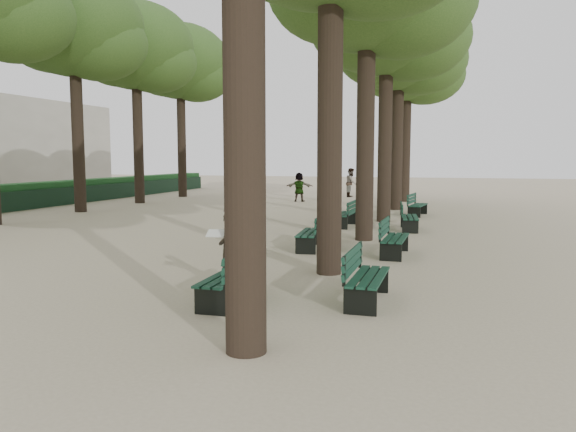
# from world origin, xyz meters

# --- Properties ---
(ground) EXTENTS (120.00, 120.00, 0.00)m
(ground) POSITION_xyz_m (0.00, 0.00, 0.00)
(ground) COLOR #C0B091
(ground) RESTS_ON ground
(tree_central_3) EXTENTS (6.00, 6.00, 9.95)m
(tree_central_3) POSITION_xyz_m (1.50, 13.00, 7.65)
(tree_central_3) COLOR #33261C
(tree_central_3) RESTS_ON ground
(tree_central_4) EXTENTS (6.00, 6.00, 9.95)m
(tree_central_4) POSITION_xyz_m (1.50, 18.00, 7.65)
(tree_central_4) COLOR #33261C
(tree_central_4) RESTS_ON ground
(tree_central_5) EXTENTS (6.00, 6.00, 9.95)m
(tree_central_5) POSITION_xyz_m (1.50, 23.00, 7.65)
(tree_central_5) COLOR #33261C
(tree_central_5) RESTS_ON ground
(tree_far_3) EXTENTS (6.00, 6.00, 10.45)m
(tree_far_3) POSITION_xyz_m (-12.00, 13.00, 8.14)
(tree_far_3) COLOR #33261C
(tree_far_3) RESTS_ON ground
(tree_far_4) EXTENTS (6.00, 6.00, 10.45)m
(tree_far_4) POSITION_xyz_m (-12.00, 18.00, 8.14)
(tree_far_4) COLOR #33261C
(tree_far_4) RESTS_ON ground
(tree_far_5) EXTENTS (6.00, 6.00, 10.45)m
(tree_far_5) POSITION_xyz_m (-12.00, 23.00, 8.14)
(tree_far_5) COLOR #33261C
(tree_far_5) RESTS_ON ground
(bench_left_0) EXTENTS (0.59, 1.81, 0.92)m
(bench_left_0) POSITION_xyz_m (0.37, 0.19, 0.27)
(bench_left_0) COLOR black
(bench_left_0) RESTS_ON ground
(bench_left_1) EXTENTS (0.73, 1.84, 0.92)m
(bench_left_1) POSITION_xyz_m (0.37, 5.93, 0.27)
(bench_left_1) COLOR black
(bench_left_1) RESTS_ON ground
(bench_left_2) EXTENTS (0.61, 1.81, 0.92)m
(bench_left_2) POSITION_xyz_m (0.37, 11.00, 0.27)
(bench_left_2) COLOR black
(bench_left_2) RESTS_ON ground
(bench_left_3) EXTENTS (0.79, 1.86, 0.92)m
(bench_left_3) POSITION_xyz_m (0.37, 15.05, 0.27)
(bench_left_3) COLOR black
(bench_left_3) RESTS_ON ground
(bench_right_0) EXTENTS (0.58, 1.80, 0.92)m
(bench_right_0) POSITION_xyz_m (2.63, 0.84, 0.27)
(bench_right_0) COLOR black
(bench_right_0) RESTS_ON ground
(bench_right_1) EXTENTS (0.61, 1.81, 0.92)m
(bench_right_1) POSITION_xyz_m (2.63, 5.55, 0.27)
(bench_right_1) COLOR black
(bench_right_1) RESTS_ON ground
(bench_right_2) EXTENTS (0.77, 1.85, 0.92)m
(bench_right_2) POSITION_xyz_m (2.63, 10.61, 0.27)
(bench_right_2) COLOR black
(bench_right_2) RESTS_ON ground
(bench_right_3) EXTENTS (0.80, 1.86, 0.92)m
(bench_right_3) POSITION_xyz_m (2.63, 15.50, 0.27)
(bench_right_3) COLOR black
(bench_right_3) RESTS_ON ground
(man_with_map) EXTENTS (0.63, 0.65, 1.54)m
(man_with_map) POSITION_xyz_m (0.02, 1.06, 0.77)
(man_with_map) COLOR black
(man_with_map) RESTS_ON ground
(pedestrian_d) EXTENTS (0.93, 0.95, 1.92)m
(pedestrian_d) POSITION_xyz_m (-1.76, 28.84, 0.96)
(pedestrian_d) COLOR #262628
(pedestrian_d) RESTS_ON ground
(pedestrian_e) EXTENTS (1.51, 0.51, 1.60)m
(pedestrian_e) POSITION_xyz_m (-4.08, 21.36, 0.80)
(pedestrian_e) COLOR #262628
(pedestrian_e) RESTS_ON ground
(pedestrian_a) EXTENTS (0.36, 0.86, 1.76)m
(pedestrian_a) POSITION_xyz_m (-1.93, 25.61, 0.88)
(pedestrian_a) COLOR #262628
(pedestrian_a) RESTS_ON ground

